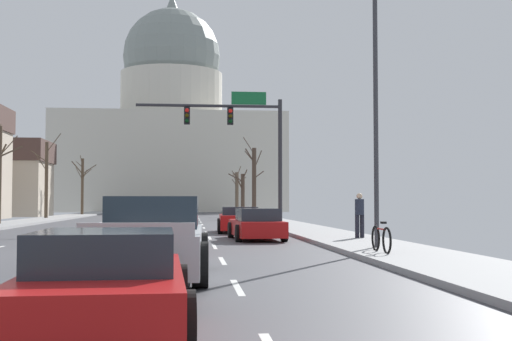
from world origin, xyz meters
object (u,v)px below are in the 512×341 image
object	(u,v)px
pickup_truck_near_03	(151,241)
sedan_oncoming_01	(136,212)
street_lamp_right	(366,72)
bicycle_parked	(381,239)
sedan_oncoming_00	(120,215)
signal_gantry	(241,130)
sedan_near_04	(106,284)
sedan_near_00	(240,220)
sedan_near_01	(257,225)
pedestrian_00	(360,213)
sedan_near_02	(153,232)

from	to	relation	value
pickup_truck_near_03	sedan_oncoming_01	size ratio (longest dim) A/B	1.32
street_lamp_right	bicycle_parked	bearing A→B (deg)	-93.40
sedan_oncoming_00	signal_gantry	bearing A→B (deg)	-51.44
signal_gantry	sedan_near_04	world-z (taller)	signal_gantry
sedan_near_00	sedan_near_01	distance (m)	6.19
sedan_oncoming_01	pickup_truck_near_03	bearing A→B (deg)	-85.16
sedan_near_00	bicycle_parked	size ratio (longest dim) A/B	2.52
sedan_oncoming_01	pedestrian_00	bearing A→B (deg)	-71.95
sedan_near_01	sedan_near_04	xyz separation A→B (m)	(-3.58, -18.11, -0.02)
sedan_near_01	sedan_near_04	world-z (taller)	sedan_near_01
bicycle_parked	pickup_truck_near_03	bearing A→B (deg)	-145.41
signal_gantry	pickup_truck_near_03	bearing A→B (deg)	-98.96
signal_gantry	bicycle_parked	xyz separation A→B (m)	(2.35, -18.45, -4.85)
sedan_near_00	sedan_near_01	size ratio (longest dim) A/B	0.94
street_lamp_right	sedan_oncoming_00	world-z (taller)	street_lamp_right
street_lamp_right	sedan_oncoming_01	xyz separation A→B (m)	(-9.73, 38.07, -4.80)
pedestrian_00	bicycle_parked	bearing A→B (deg)	-99.75
pedestrian_00	sedan_near_04	bearing A→B (deg)	-113.75
sedan_near_01	sedan_near_04	bearing A→B (deg)	-101.17
street_lamp_right	sedan_near_00	distance (m)	13.91
bicycle_parked	sedan_oncoming_00	bearing A→B (deg)	109.34
signal_gantry	pickup_truck_near_03	world-z (taller)	signal_gantry
bicycle_parked	pedestrian_00	bearing A→B (deg)	80.25
sedan_near_00	pedestrian_00	distance (m)	8.71
signal_gantry	bicycle_parked	bearing A→B (deg)	-82.73
street_lamp_right	bicycle_parked	size ratio (longest dim) A/B	5.03
bicycle_parked	sedan_near_01	bearing A→B (deg)	106.85
sedan_oncoming_00	bicycle_parked	bearing A→B (deg)	-70.66
sedan_near_02	bicycle_parked	bearing A→B (deg)	-21.27
pickup_truck_near_03	pedestrian_00	xyz separation A→B (m)	(7.07, 10.83, 0.35)
signal_gantry	sedan_near_04	size ratio (longest dim) A/B	1.81
signal_gantry	sedan_near_00	xyz separation A→B (m)	(-0.37, -3.91, -4.76)
sedan_oncoming_00	sedan_near_02	bearing A→B (deg)	-82.12
pickup_truck_near_03	sedan_near_01	bearing A→B (deg)	74.80
sedan_near_01	sedan_oncoming_00	world-z (taller)	sedan_oncoming_00
street_lamp_right	sedan_near_04	distance (m)	13.96
sedan_oncoming_00	bicycle_parked	world-z (taller)	sedan_oncoming_00
street_lamp_right	sedan_oncoming_00	distance (m)	28.10
sedan_near_01	street_lamp_right	bearing A→B (deg)	-68.13
sedan_near_00	sedan_oncoming_01	xyz separation A→B (m)	(-6.90, 25.32, -0.03)
sedan_near_00	pedestrian_00	world-z (taller)	pedestrian_00
signal_gantry	sedan_near_00	bearing A→B (deg)	-95.43
pickup_truck_near_03	pedestrian_00	size ratio (longest dim) A/B	3.41
pickup_truck_near_03	sedan_oncoming_00	xyz separation A→B (m)	(-3.81, 31.76, -0.13)
sedan_near_04	sedan_oncoming_00	xyz separation A→B (m)	(-3.61, 37.44, 0.04)
pickup_truck_near_03	sedan_oncoming_01	xyz separation A→B (m)	(-3.72, 43.93, -0.17)
signal_gantry	pedestrian_00	size ratio (longest dim) A/B	4.77
sedan_oncoming_01	pedestrian_00	xyz separation A→B (m)	(10.79, -33.10, 0.52)
sedan_near_02	sedan_near_04	size ratio (longest dim) A/B	1.06
bicycle_parked	sedan_near_04	bearing A→B (deg)	-122.03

